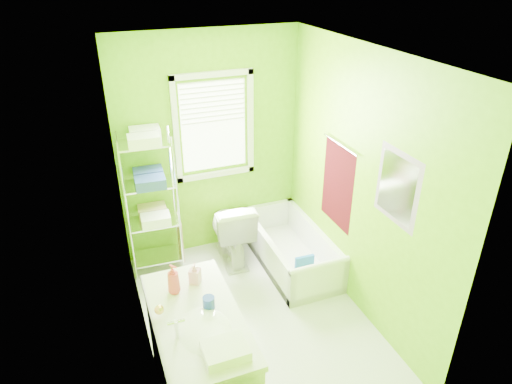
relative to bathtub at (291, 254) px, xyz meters
name	(u,v)px	position (x,y,z in m)	size (l,w,h in m)	color
ground	(256,318)	(-0.71, -0.69, -0.15)	(2.90, 2.90, 0.00)	silver
room_envelope	(256,180)	(-0.71, -0.69, 1.40)	(2.14, 2.94, 2.62)	#65A808
window	(214,121)	(-0.66, 0.73, 1.46)	(0.92, 0.05, 1.22)	white
door	(163,344)	(-1.75, -1.69, 0.85)	(0.09, 0.80, 2.00)	white
right_wall_decor	(359,185)	(0.32, -0.71, 1.17)	(0.04, 1.48, 1.17)	#3D070A
bathtub	(291,254)	(0.00, 0.00, 0.00)	(0.68, 1.45, 0.47)	white
toilet	(231,229)	(-0.62, 0.37, 0.26)	(0.45, 0.80, 0.81)	white
vanity	(200,359)	(-1.46, -1.44, 0.34)	(0.63, 1.23, 1.18)	white
wire_shelf_unit	(152,189)	(-1.44, 0.51, 0.87)	(0.58, 0.46, 1.67)	silver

